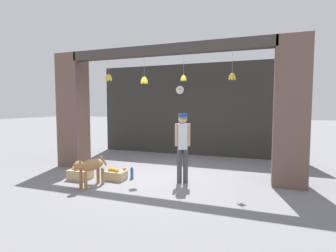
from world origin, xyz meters
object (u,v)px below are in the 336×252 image
at_px(dog, 90,167).
at_px(water_bottle, 132,173).
at_px(shopkeeper, 183,143).
at_px(wall_clock, 180,90).
at_px(fruit_crate_oranges, 116,175).
at_px(fruit_crate_apples, 80,174).

height_order(dog, water_bottle, dog).
bearing_deg(shopkeeper, wall_clock, -92.71).
distance_m(shopkeeper, fruit_crate_oranges, 1.76).
xyz_separation_m(dog, shopkeeper, (1.76, 0.96, 0.47)).
bearing_deg(dog, water_bottle, 160.53).
relative_size(dog, wall_clock, 2.92).
relative_size(dog, fruit_crate_oranges, 1.96).
height_order(dog, wall_clock, wall_clock).
relative_size(water_bottle, wall_clock, 0.89).
xyz_separation_m(fruit_crate_apples, wall_clock, (1.25, 3.88, 2.17)).
relative_size(dog, fruit_crate_apples, 1.92).
height_order(water_bottle, wall_clock, wall_clock).
xyz_separation_m(shopkeeper, fruit_crate_oranges, (-1.54, -0.32, -0.79)).
relative_size(fruit_crate_oranges, water_bottle, 1.68).
bearing_deg(fruit_crate_apples, dog, -34.41).
height_order(dog, shopkeeper, shopkeeper).
bearing_deg(shopkeeper, fruit_crate_oranges, -9.53).
xyz_separation_m(fruit_crate_oranges, fruit_crate_apples, (-0.83, -0.23, 0.01)).
relative_size(dog, shopkeeper, 0.57).
distance_m(shopkeeper, wall_clock, 3.79).
height_order(fruit_crate_oranges, water_bottle, fruit_crate_oranges).
bearing_deg(shopkeeper, water_bottle, -16.71).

